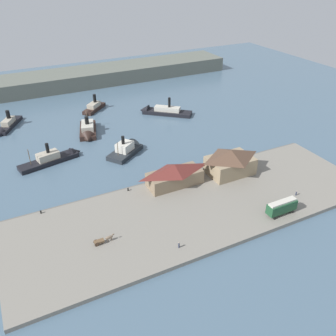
{
  "coord_description": "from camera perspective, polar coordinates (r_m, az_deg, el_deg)",
  "views": [
    {
      "loc": [
        -46.43,
        -94.43,
        64.69
      ],
      "look_at": [
        1.35,
        0.22,
        2.0
      ],
      "focal_mm": 38.72,
      "sensor_mm": 36.0,
      "label": 1
    }
  ],
  "objects": [
    {
      "name": "pedestrian_walking_west",
      "position": [
        117.3,
        19.53,
        -3.77
      ],
      "size": [
        0.38,
        0.38,
        1.55
      ],
      "color": "#33384C",
      "rests_on": "quay_promenade"
    },
    {
      "name": "far_headland",
      "position": [
        218.24,
        -13.82,
        13.59
      ],
      "size": [
        180.0,
        24.0,
        8.0
      ],
      "primitive_type": "cube",
      "color": "#60665B",
      "rests_on": "ground"
    },
    {
      "name": "mooring_post_center_east",
      "position": [
        113.47,
        -6.32,
        -3.37
      ],
      "size": [
        0.44,
        0.44,
        0.9
      ],
      "primitive_type": "cylinder",
      "color": "black",
      "rests_on": "quay_promenade"
    },
    {
      "name": "seawall_edge",
      "position": [
        120.53,
        0.24,
        -1.59
      ],
      "size": [
        110.0,
        0.8,
        1.0
      ],
      "primitive_type": "cube",
      "color": "#666159",
      "rests_on": "ground"
    },
    {
      "name": "ferry_shed_customs_shed",
      "position": [
        121.68,
        9.79,
        1.03
      ],
      "size": [
        15.05,
        10.62,
        8.56
      ],
      "color": "#998466",
      "rests_on": "quay_promenade"
    },
    {
      "name": "ferry_outer_harbor",
      "position": [
        170.68,
        -24.03,
        6.06
      ],
      "size": [
        13.63,
        19.88,
        8.31
      ],
      "color": "black",
      "rests_on": "ground"
    },
    {
      "name": "horse_cart",
      "position": [
        95.25,
        -10.13,
        -11.05
      ],
      "size": [
        5.48,
        1.35,
        1.87
      ],
      "color": "brown",
      "rests_on": "quay_promenade"
    },
    {
      "name": "ferry_departing_north",
      "position": [
        178.38,
        -11.79,
        9.18
      ],
      "size": [
        14.42,
        14.04,
        8.67
      ],
      "color": "black",
      "rests_on": "ground"
    },
    {
      "name": "ferry_mid_harbor",
      "position": [
        137.55,
        -6.32,
        3.05
      ],
      "size": [
        16.84,
        14.62,
        10.09
      ],
      "color": "#23282D",
      "rests_on": "ground"
    },
    {
      "name": "street_tram",
      "position": [
        107.01,
        17.48,
        -5.79
      ],
      "size": [
        9.14,
        2.92,
        4.31
      ],
      "color": "#1E4C2D",
      "rests_on": "quay_promenade"
    },
    {
      "name": "pedestrian_near_east_shed",
      "position": [
        92.62,
        1.73,
        -12.05
      ],
      "size": [
        0.42,
        0.42,
        1.69
      ],
      "color": "#33384C",
      "rests_on": "quay_promenade"
    },
    {
      "name": "quay_promenade",
      "position": [
        107.28,
        4.74,
        -6.21
      ],
      "size": [
        110.0,
        36.0,
        1.2
      ],
      "primitive_type": "cube",
      "color": "gray",
      "rests_on": "ground"
    },
    {
      "name": "ferry_near_quay",
      "position": [
        137.04,
        -17.33,
        1.58
      ],
      "size": [
        23.69,
        9.7,
        9.18
      ],
      "color": "black",
      "rests_on": "ground"
    },
    {
      "name": "ferry_moored_east",
      "position": [
        154.32,
        -12.5,
        5.69
      ],
      "size": [
        11.03,
        19.33,
        10.62
      ],
      "color": "black",
      "rests_on": "ground"
    },
    {
      "name": "mooring_post_west",
      "position": [
        109.62,
        -19.39,
        -6.54
      ],
      "size": [
        0.44,
        0.44,
        0.9
      ],
      "primitive_type": "cylinder",
      "color": "black",
      "rests_on": "quay_promenade"
    },
    {
      "name": "mooring_post_center_west",
      "position": [
        134.28,
        12.72,
        1.78
      ],
      "size": [
        0.44,
        0.44,
        0.9
      ],
      "primitive_type": "cylinder",
      "color": "black",
      "rests_on": "quay_promenade"
    },
    {
      "name": "ferry_shed_central_terminal",
      "position": [
        114.1,
        1.06,
        -1.03
      ],
      "size": [
        17.67,
        7.63,
        7.21
      ],
      "color": "#847056",
      "rests_on": "quay_promenade"
    },
    {
      "name": "ferry_moored_west",
      "position": [
        172.14,
        -1.17,
        8.96
      ],
      "size": [
        22.64,
        20.54,
        10.15
      ],
      "color": "black",
      "rests_on": "ground"
    },
    {
      "name": "ground_plane",
      "position": [
        123.52,
        -0.51,
        -0.99
      ],
      "size": [
        320.0,
        320.0,
        0.0
      ],
      "primitive_type": "plane",
      "color": "slate"
    }
  ]
}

